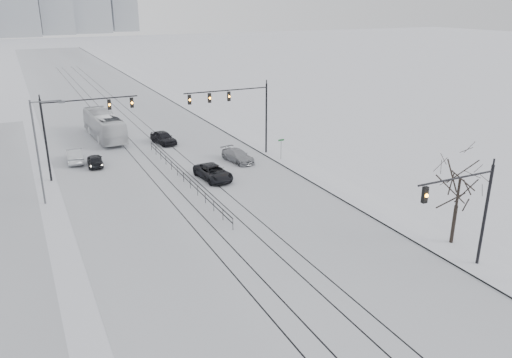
% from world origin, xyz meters
% --- Properties ---
extents(road, '(22.00, 260.00, 0.02)m').
position_xyz_m(road, '(0.00, 60.00, 0.01)').
color(road, silver).
rests_on(road, ground).
extents(sidewalk_east, '(5.00, 260.00, 0.16)m').
position_xyz_m(sidewalk_east, '(13.50, 60.00, 0.08)').
color(sidewalk_east, silver).
rests_on(sidewalk_east, ground).
extents(curb, '(0.10, 260.00, 0.12)m').
position_xyz_m(curb, '(11.05, 60.00, 0.06)').
color(curb, gray).
rests_on(curb, ground).
extents(tram_rails, '(5.30, 180.00, 0.01)m').
position_xyz_m(tram_rails, '(-0.00, 40.00, 0.02)').
color(tram_rails, black).
rests_on(tram_rails, ground).
extents(traffic_mast_near, '(6.10, 0.37, 7.00)m').
position_xyz_m(traffic_mast_near, '(10.79, 6.00, 4.56)').
color(traffic_mast_near, black).
rests_on(traffic_mast_near, ground).
extents(traffic_mast_ne, '(9.60, 0.37, 8.00)m').
position_xyz_m(traffic_mast_ne, '(8.15, 34.99, 5.76)').
color(traffic_mast_ne, black).
rests_on(traffic_mast_ne, ground).
extents(traffic_mast_nw, '(9.10, 0.37, 8.00)m').
position_xyz_m(traffic_mast_nw, '(-8.52, 36.00, 5.57)').
color(traffic_mast_nw, black).
rests_on(traffic_mast_nw, ground).
extents(street_light_west, '(2.73, 0.25, 9.00)m').
position_xyz_m(street_light_west, '(-12.20, 30.00, 5.21)').
color(street_light_west, '#595B60').
rests_on(street_light_west, ground).
extents(bare_tree, '(4.40, 4.40, 6.10)m').
position_xyz_m(bare_tree, '(13.20, 9.00, 4.49)').
color(bare_tree, black).
rests_on(bare_tree, ground).
extents(median_fence, '(0.06, 24.00, 1.00)m').
position_xyz_m(median_fence, '(0.00, 30.00, 0.53)').
color(median_fence, black).
rests_on(median_fence, ground).
extents(street_sign, '(0.70, 0.06, 2.40)m').
position_xyz_m(street_sign, '(11.80, 32.00, 1.61)').
color(street_sign, '#595B60').
rests_on(street_sign, ground).
extents(sedan_sb_inner, '(1.86, 3.92, 1.30)m').
position_xyz_m(sedan_sb_inner, '(-6.88, 38.76, 0.65)').
color(sedan_sb_inner, black).
rests_on(sedan_sb_inner, ground).
extents(sedan_sb_outer, '(1.94, 4.66, 1.50)m').
position_xyz_m(sedan_sb_outer, '(-8.60, 41.11, 0.75)').
color(sedan_sb_outer, '#B7BCC0').
rests_on(sedan_sb_outer, ground).
extents(sedan_nb_front, '(2.86, 5.31, 1.42)m').
position_xyz_m(sedan_nb_front, '(2.85, 29.40, 0.71)').
color(sedan_nb_front, black).
rests_on(sedan_nb_front, ground).
extents(sedan_nb_right, '(2.65, 4.87, 1.34)m').
position_xyz_m(sedan_nb_right, '(7.31, 33.56, 0.67)').
color(sedan_nb_right, '#94969B').
rests_on(sedan_nb_right, ground).
extents(sedan_nb_far, '(2.65, 4.77, 1.54)m').
position_xyz_m(sedan_nb_far, '(2.10, 44.21, 0.77)').
color(sedan_nb_far, black).
rests_on(sedan_nb_far, ground).
extents(box_truck, '(3.49, 12.09, 3.33)m').
position_xyz_m(box_truck, '(-3.90, 49.97, 1.66)').
color(box_truck, silver).
rests_on(box_truck, ground).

